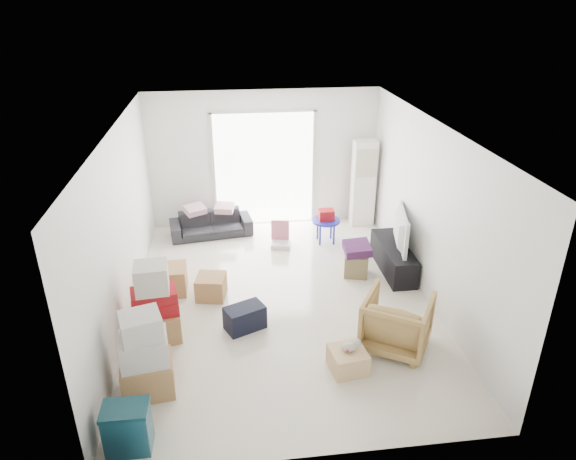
# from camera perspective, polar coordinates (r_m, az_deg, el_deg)

# --- Properties ---
(room_shell) EXTENTS (4.98, 6.48, 3.18)m
(room_shell) POSITION_cam_1_polar(r_m,az_deg,el_deg) (7.42, -0.77, 1.09)
(room_shell) COLOR beige
(room_shell) RESTS_ON ground
(sliding_door) EXTENTS (2.10, 0.04, 2.33)m
(sliding_door) POSITION_cam_1_polar(r_m,az_deg,el_deg) (10.24, -2.67, 7.27)
(sliding_door) COLOR white
(sliding_door) RESTS_ON room_shell
(ac_tower) EXTENTS (0.45, 0.30, 1.75)m
(ac_tower) POSITION_cam_1_polar(r_m,az_deg,el_deg) (10.38, 8.36, 5.13)
(ac_tower) COLOR white
(ac_tower) RESTS_ON room_shell
(tv_console) EXTENTS (0.42, 1.40, 0.47)m
(tv_console) POSITION_cam_1_polar(r_m,az_deg,el_deg) (8.94, 11.62, -3.04)
(tv_console) COLOR black
(tv_console) RESTS_ON room_shell
(television) EXTENTS (0.83, 1.18, 0.14)m
(television) POSITION_cam_1_polar(r_m,az_deg,el_deg) (8.80, 11.79, -1.29)
(television) COLOR black
(television) RESTS_ON tv_console
(sofa) EXTENTS (1.61, 0.67, 0.61)m
(sofa) POSITION_cam_1_polar(r_m,az_deg,el_deg) (10.10, -8.57, 1.06)
(sofa) COLOR #29282E
(sofa) RESTS_ON room_shell
(pillow_left) EXTENTS (0.42, 0.39, 0.11)m
(pillow_left) POSITION_cam_1_polar(r_m,az_deg,el_deg) (9.99, -10.37, 2.88)
(pillow_left) COLOR #CA939E
(pillow_left) RESTS_ON sofa
(pillow_right) EXTENTS (0.37, 0.32, 0.11)m
(pillow_right) POSITION_cam_1_polar(r_m,az_deg,el_deg) (9.98, -7.11, 3.11)
(pillow_right) COLOR #CA939E
(pillow_right) RESTS_ON sofa
(armchair) EXTENTS (1.11, 1.10, 0.85)m
(armchair) POSITION_cam_1_polar(r_m,az_deg,el_deg) (7.02, 12.05, -9.70)
(armchair) COLOR tan
(armchair) RESTS_ON room_shell
(storage_bins) EXTENTS (0.48, 0.33, 0.55)m
(storage_bins) POSITION_cam_1_polar(r_m,az_deg,el_deg) (5.90, -17.39, -20.25)
(storage_bins) COLOR navy
(storage_bins) RESTS_ON room_shell
(box_stack_a) EXTENTS (0.65, 0.56, 1.08)m
(box_stack_a) POSITION_cam_1_polar(r_m,az_deg,el_deg) (6.37, -15.56, -13.56)
(box_stack_a) COLOR #AD754E
(box_stack_a) RESTS_ON room_shell
(box_stack_b) EXTENTS (0.68, 0.68, 1.14)m
(box_stack_b) POSITION_cam_1_polar(r_m,az_deg,el_deg) (7.22, -14.54, -8.25)
(box_stack_b) COLOR #AD754E
(box_stack_b) RESTS_ON room_shell
(box_stack_c) EXTENTS (0.60, 0.50, 0.43)m
(box_stack_c) POSITION_cam_1_polar(r_m,az_deg,el_deg) (8.37, -13.27, -5.39)
(box_stack_c) COLOR #AD754E
(box_stack_c) RESTS_ON room_shell
(loose_box) EXTENTS (0.51, 0.51, 0.36)m
(loose_box) POSITION_cam_1_polar(r_m,az_deg,el_deg) (8.12, -8.54, -6.25)
(loose_box) COLOR #AD754E
(loose_box) RESTS_ON room_shell
(duffel_bag) EXTENTS (0.63, 0.52, 0.35)m
(duffel_bag) POSITION_cam_1_polar(r_m,az_deg,el_deg) (7.37, -4.82, -9.68)
(duffel_bag) COLOR black
(duffel_bag) RESTS_ON room_shell
(ottoman) EXTENTS (0.47, 0.47, 0.39)m
(ottoman) POSITION_cam_1_polar(r_m,az_deg,el_deg) (8.72, 7.57, -3.77)
(ottoman) COLOR olive
(ottoman) RESTS_ON room_shell
(blanket) EXTENTS (0.44, 0.44, 0.14)m
(blanket) POSITION_cam_1_polar(r_m,az_deg,el_deg) (8.59, 7.66, -2.23)
(blanket) COLOR #441F4E
(blanket) RESTS_ON ottoman
(kids_table) EXTENTS (0.53, 0.53, 0.66)m
(kids_table) POSITION_cam_1_polar(r_m,az_deg,el_deg) (9.66, 4.25, 1.21)
(kids_table) COLOR #1B21AF
(kids_table) RESTS_ON room_shell
(toy_walker) EXTENTS (0.41, 0.37, 0.48)m
(toy_walker) POSITION_cam_1_polar(r_m,az_deg,el_deg) (9.63, -0.82, -1.00)
(toy_walker) COLOR silver
(toy_walker) RESTS_ON room_shell
(wood_crate) EXTENTS (0.49, 0.49, 0.29)m
(wood_crate) POSITION_cam_1_polar(r_m,az_deg,el_deg) (6.70, 6.67, -14.15)
(wood_crate) COLOR tan
(wood_crate) RESTS_ON room_shell
(plush_bunny) EXTENTS (0.27, 0.16, 0.13)m
(plush_bunny) POSITION_cam_1_polar(r_m,az_deg,el_deg) (6.59, 7.00, -12.69)
(plush_bunny) COLOR #B2ADA8
(plush_bunny) RESTS_ON wood_crate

